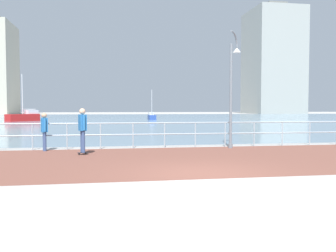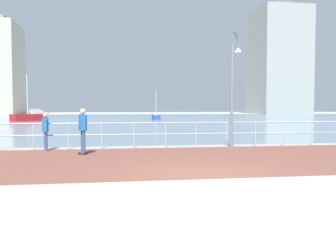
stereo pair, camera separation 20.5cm
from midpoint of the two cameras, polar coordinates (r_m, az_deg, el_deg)
name	(u,v)px [view 2 (the right image)]	position (r m, az deg, el deg)	size (l,w,h in m)	color
ground	(130,121)	(49.39, -5.90, 0.76)	(220.00, 220.00, 0.00)	#ADAAA5
brick_paving	(181,159)	(12.61, 2.46, -5.19)	(28.00, 7.22, 0.01)	brown
harbor_water	(127,119)	(60.94, -6.44, 1.15)	(180.00, 88.00, 0.00)	#6B899E
waterfront_railing	(166,130)	(16.08, -0.03, -0.66)	(25.25, 0.06, 1.14)	#9EADB7
lamppost	(234,83)	(16.33, 10.66, 6.60)	(0.67, 0.65, 5.16)	slate
skateboarder	(83,127)	(14.04, -12.81, -0.12)	(0.41, 0.55, 1.75)	black
bystander	(46,129)	(15.76, -18.33, -0.38)	(0.32, 0.55, 1.57)	#384C7A
sailboat_gray	(156,117)	(56.03, -1.80, 1.47)	(1.08, 3.31, 4.63)	#284799
sailboat_red	(29,117)	(52.87, -20.94, 1.38)	(4.10, 4.25, 6.34)	#B21E1E
tower_slate	(278,62)	(124.33, 17.00, 9.65)	(15.44, 16.94, 35.27)	#939993
tower_beige	(1,69)	(120.71, -24.77, 8.20)	(10.75, 16.32, 28.88)	#B2AD99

